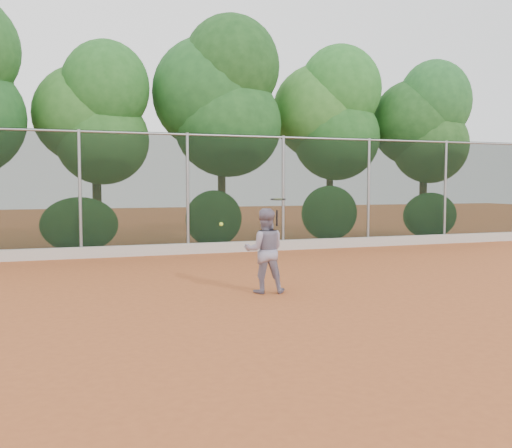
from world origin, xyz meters
name	(u,v)px	position (x,y,z in m)	size (l,w,h in m)	color
ground	(275,298)	(0.00, 0.00, 0.00)	(80.00, 80.00, 0.00)	#A75227
concrete_curb	(190,249)	(0.00, 6.82, 0.15)	(24.00, 0.20, 0.30)	#BBB5AD
tennis_player	(265,251)	(0.00, 0.53, 0.79)	(0.76, 0.59, 1.57)	gray
chainlink_fence	(188,190)	(0.00, 7.00, 1.86)	(24.09, 0.09, 3.50)	black
foliage_backdrop	(156,109)	(-0.55, 8.98, 4.40)	(23.70, 3.63, 7.55)	#412B19
tennis_racket	(278,201)	(0.25, 0.48, 1.70)	(0.37, 0.38, 0.52)	black
tennis_ball_in_flight	(221,224)	(-0.73, 0.90, 1.27)	(0.07, 0.07, 0.07)	#CDF738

